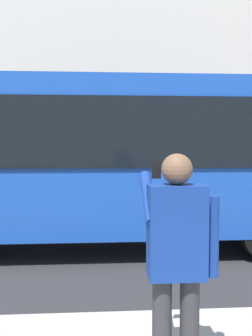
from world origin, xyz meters
The scene contains 4 objects.
ground_plane centered at (0.00, 0.00, 0.00)m, with size 60.00×60.00×0.00m, color #2B2B2D.
building_facade_far centered at (-0.02, -6.80, 5.99)m, with size 28.00×1.55×12.00m.
red_bus centered at (1.12, 0.36, 1.68)m, with size 9.05×2.54×3.08m.
pedestrian_photographer centered at (0.34, 4.81, 1.14)m, with size 0.53×0.52×1.70m.
Camera 1 is at (0.89, 7.46, 1.91)m, focal length 41.13 mm.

